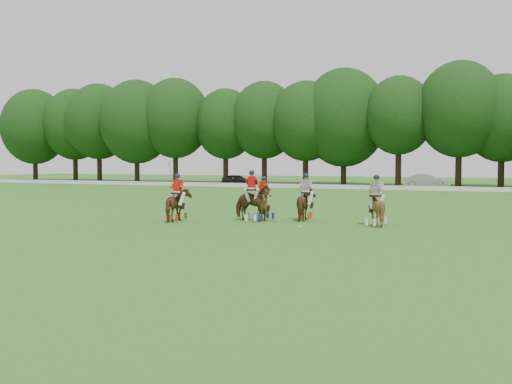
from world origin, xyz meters
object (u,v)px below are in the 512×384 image
at_px(car_left, 237,180).
at_px(polo_red_a, 178,204).
at_px(polo_ball, 300,227).
at_px(polo_red_b, 252,203).
at_px(polo_stripe_a, 306,204).
at_px(polo_red_c, 264,205).
at_px(polo_stripe_b, 376,208).
at_px(car_mid, 427,181).

bearing_deg(car_left, polo_red_a, -151.87).
distance_m(car_left, polo_ball, 45.16).
bearing_deg(polo_ball, car_left, 118.61).
distance_m(polo_red_b, polo_stripe_a, 2.59).
relative_size(polo_red_c, polo_ball, 23.52).
distance_m(polo_red_c, polo_stripe_a, 2.02).
distance_m(car_left, polo_red_c, 42.34).
xyz_separation_m(polo_red_b, polo_stripe_b, (5.83, 0.20, -0.07)).
bearing_deg(polo_ball, polo_stripe_a, 103.56).
bearing_deg(polo_red_b, polo_ball, -29.00).
distance_m(car_mid, polo_red_c, 37.87).
xyz_separation_m(car_left, polo_ball, (21.62, -39.64, -0.61)).
height_order(car_mid, polo_red_b, polo_red_b).
distance_m(polo_stripe_b, polo_ball, 3.48).
relative_size(polo_red_a, polo_red_b, 1.16).
bearing_deg(polo_stripe_b, polo_red_a, -169.28).
bearing_deg(car_mid, polo_red_b, 170.33).
height_order(car_left, polo_stripe_b, polo_stripe_b).
bearing_deg(polo_ball, polo_red_a, 178.59).
distance_m(car_mid, polo_red_b, 38.16).
bearing_deg(polo_red_b, polo_red_a, -154.60).
bearing_deg(car_left, polo_stripe_a, -143.64).
height_order(polo_red_c, polo_ball, polo_red_c).
bearing_deg(car_mid, polo_stripe_b, 179.12).
xyz_separation_m(car_mid, polo_stripe_b, (2.28, -37.79, 0.02)).
relative_size(car_mid, polo_stripe_a, 2.10).
height_order(car_mid, polo_ball, car_mid).
bearing_deg(polo_red_c, polo_red_a, -154.74).
height_order(car_left, polo_red_c, polo_red_c).
bearing_deg(polo_ball, polo_red_c, 142.47).
bearing_deg(car_mid, polo_ball, 174.84).
bearing_deg(polo_stripe_a, polo_ball, -76.44).
xyz_separation_m(car_left, polo_red_c, (19.17, -37.75, 0.09)).
bearing_deg(polo_stripe_b, car_left, 122.93).
height_order(polo_red_b, polo_ball, polo_red_b).
xyz_separation_m(polo_stripe_a, polo_stripe_b, (3.55, -1.04, -0.01)).
height_order(car_left, polo_ball, car_left).
distance_m(car_left, car_mid, 22.20).
relative_size(car_mid, polo_red_c, 2.24).
bearing_deg(car_mid, polo_red_c, 171.08).
relative_size(polo_stripe_a, polo_ball, 25.07).
distance_m(car_mid, polo_red_a, 40.05).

